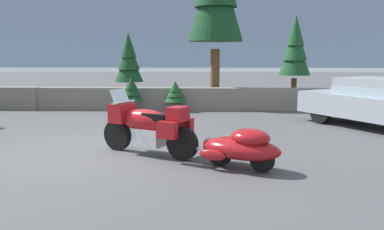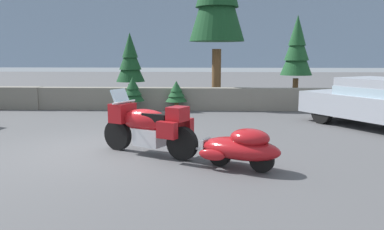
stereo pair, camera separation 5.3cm
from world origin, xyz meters
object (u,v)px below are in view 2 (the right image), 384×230
object	(u,v)px
touring_motorcycle	(148,125)
pine_tree_far_right	(297,48)
car_shaped_trailer	(241,147)
pine_tree_secondary	(130,60)
sedan_at_right_edge	(384,102)

from	to	relation	value
touring_motorcycle	pine_tree_far_right	size ratio (longest dim) A/B	0.57
car_shaped_trailer	pine_tree_secondary	distance (m)	10.00
pine_tree_secondary	car_shaped_trailer	bearing A→B (deg)	-67.34
touring_motorcycle	pine_tree_far_right	distance (m)	10.32
sedan_at_right_edge	pine_tree_far_right	distance (m)	6.14
touring_motorcycle	car_shaped_trailer	size ratio (longest dim) A/B	1.00
car_shaped_trailer	pine_tree_far_right	size ratio (longest dim) A/B	0.57
pine_tree_secondary	sedan_at_right_edge	bearing A→B (deg)	-32.09
touring_motorcycle	pine_tree_secondary	distance (m)	8.48
touring_motorcycle	pine_tree_far_right	xyz separation A→B (m)	(4.92, 8.91, 1.70)
pine_tree_secondary	pine_tree_far_right	size ratio (longest dim) A/B	0.80
sedan_at_right_edge	pine_tree_secondary	distance (m)	9.59
pine_tree_far_right	touring_motorcycle	bearing A→B (deg)	-118.92
car_shaped_trailer	pine_tree_far_right	bearing A→B (deg)	72.64
car_shaped_trailer	sedan_at_right_edge	bearing A→B (deg)	43.60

